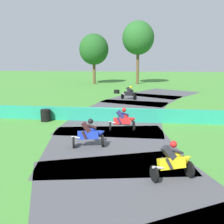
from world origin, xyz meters
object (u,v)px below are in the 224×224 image
Objects in this scene: motorcycle_lead_black at (130,93)px; tire_stack_mid_a at (46,115)px; motorcycle_fourth_yellow at (173,161)px; tire_stack_near at (117,92)px; motorcycle_chase_red at (123,120)px; motorcycle_trailing_blue at (90,134)px.

tire_stack_mid_a is (-5.37, -10.00, -0.25)m from motorcycle_lead_black.
motorcycle_fourth_yellow is 2.09× the size of tire_stack_mid_a.
tire_stack_near is 15.03m from tire_stack_mid_a.
motorcycle_lead_black is 18.34m from motorcycle_fourth_yellow.
motorcycle_trailing_blue reaches higher than motorcycle_chase_red.
motorcycle_lead_black reaches higher than motorcycle_chase_red.
motorcycle_fourth_yellow is (2.13, -6.37, 0.02)m from motorcycle_chase_red.
motorcycle_trailing_blue is 6.34m from tire_stack_mid_a.
motorcycle_trailing_blue is at bearing 138.30° from motorcycle_fourth_yellow.
motorcycle_chase_red is 2.09× the size of tire_stack_mid_a.
motorcycle_fourth_yellow is (3.60, -3.21, -0.01)m from motorcycle_trailing_blue.
motorcycle_chase_red is at bearing -84.32° from tire_stack_near.
motorcycle_lead_black is at bearing 96.59° from motorcycle_fourth_yellow.
motorcycle_trailing_blue is 2.10× the size of tire_stack_mid_a.
motorcycle_fourth_yellow is at bearing -80.62° from tire_stack_near.
motorcycle_trailing_blue is 1.01× the size of motorcycle_fourth_yellow.
tire_stack_mid_a is (-7.48, 8.22, -0.24)m from motorcycle_fourth_yellow.
motorcycle_lead_black is 1.03× the size of motorcycle_fourth_yellow.
motorcycle_lead_black is 2.14× the size of tire_stack_mid_a.
motorcycle_chase_red is at bearing -90.14° from motorcycle_lead_black.
tire_stack_mid_a is at bearing -104.30° from tire_stack_near.
motorcycle_trailing_blue is 4.82m from motorcycle_fourth_yellow.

